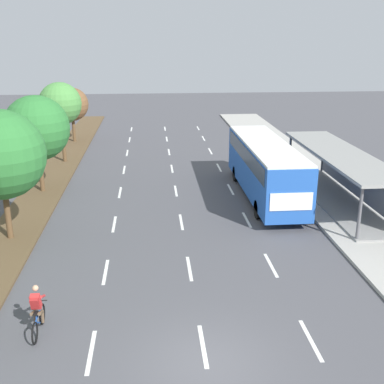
# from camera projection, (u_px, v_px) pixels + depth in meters

# --- Properties ---
(ground_plane) EXTENTS (140.00, 140.00, 0.00)m
(ground_plane) POSITION_uv_depth(u_px,v_px,m) (206.00, 364.00, 14.25)
(ground_plane) COLOR #4C4C51
(median_strip) EXTENTS (2.60, 52.00, 0.12)m
(median_strip) POSITION_uv_depth(u_px,v_px,m) (52.00, 179.00, 32.48)
(median_strip) COLOR brown
(median_strip) RESTS_ON ground
(sidewalk_right) EXTENTS (4.50, 52.00, 0.15)m
(sidewalk_right) POSITION_uv_depth(u_px,v_px,m) (303.00, 172.00, 33.91)
(sidewalk_right) COLOR #ADAAA3
(sidewalk_right) RESTS_ON ground
(lane_divider_left) EXTENTS (0.14, 44.54, 0.01)m
(lane_divider_left) POSITION_uv_depth(u_px,v_px,m) (120.00, 192.00, 29.83)
(lane_divider_left) COLOR white
(lane_divider_left) RESTS_ON ground
(lane_divider_center) EXTENTS (0.14, 44.54, 0.01)m
(lane_divider_center) POSITION_uv_depth(u_px,v_px,m) (176.00, 191.00, 30.12)
(lane_divider_center) COLOR white
(lane_divider_center) RESTS_ON ground
(lane_divider_right) EXTENTS (0.14, 44.54, 0.01)m
(lane_divider_right) POSITION_uv_depth(u_px,v_px,m) (231.00, 189.00, 30.40)
(lane_divider_right) COLOR white
(lane_divider_right) RESTS_ON ground
(bus_shelter) EXTENTS (2.90, 12.44, 2.86)m
(bus_shelter) POSITION_uv_depth(u_px,v_px,m) (343.00, 172.00, 27.53)
(bus_shelter) COLOR gray
(bus_shelter) RESTS_ON sidewalk_right
(bus) EXTENTS (2.54, 11.29, 3.37)m
(bus) POSITION_uv_depth(u_px,v_px,m) (265.00, 164.00, 28.38)
(bus) COLOR #2356B2
(bus) RESTS_ON ground
(cyclist) EXTENTS (0.46, 1.82, 1.71)m
(cyclist) POSITION_uv_depth(u_px,v_px,m) (37.00, 312.00, 15.51)
(cyclist) COLOR black
(cyclist) RESTS_ON ground
(median_tree_second) EXTENTS (4.12, 4.12, 6.14)m
(median_tree_second) POSITION_uv_depth(u_px,v_px,m) (0.00, 155.00, 21.63)
(median_tree_second) COLOR brown
(median_tree_second) RESTS_ON median_strip
(median_tree_third) EXTENTS (3.94, 3.94, 5.90)m
(median_tree_third) POSITION_uv_depth(u_px,v_px,m) (37.00, 128.00, 28.60)
(median_tree_third) COLOR brown
(median_tree_third) RESTS_ON median_strip
(median_tree_fourth) EXTENTS (3.15, 3.15, 5.98)m
(median_tree_fourth) POSITION_uv_depth(u_px,v_px,m) (60.00, 104.00, 35.38)
(median_tree_fourth) COLOR brown
(median_tree_fourth) RESTS_ON median_strip
(median_tree_fifth) EXTENTS (2.95, 2.95, 4.84)m
(median_tree_fifth) POSITION_uv_depth(u_px,v_px,m) (72.00, 104.00, 42.59)
(median_tree_fifth) COLOR brown
(median_tree_fifth) RESTS_ON median_strip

